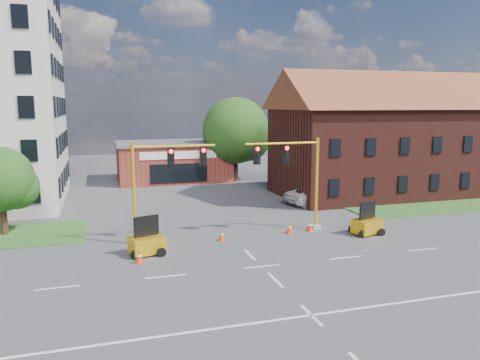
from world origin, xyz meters
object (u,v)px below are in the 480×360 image
Objects in this scene: trailer_east at (367,225)px; pickup_white at (316,195)px; trailer_west at (147,243)px; signal_mast_east at (294,173)px; signal_mast_west at (161,179)px.

pickup_white is (1.02, 9.64, 0.11)m from trailer_east.
trailer_west is at bearing 162.74° from trailer_east.
trailer_west is at bearing -167.23° from signal_mast_east.
signal_mast_west is 2.97× the size of trailer_east.
pickup_white is (5.28, 7.48, -3.16)m from signal_mast_east.
trailer_west is 1.03× the size of trailer_east.
signal_mast_east is 2.97× the size of trailer_east.
signal_mast_east is at bearing 0.00° from signal_mast_west.
signal_mast_west is at bearing 45.36° from trailer_west.
trailer_east is at bearing 159.87° from pickup_white.
trailer_east is at bearing -26.90° from signal_mast_east.
trailer_east is (4.26, -2.16, -3.28)m from signal_mast_east.
trailer_west is (-1.18, -2.24, -3.25)m from signal_mast_west.
signal_mast_west is 2.88× the size of trailer_west.
signal_mast_west is 13.55m from trailer_east.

